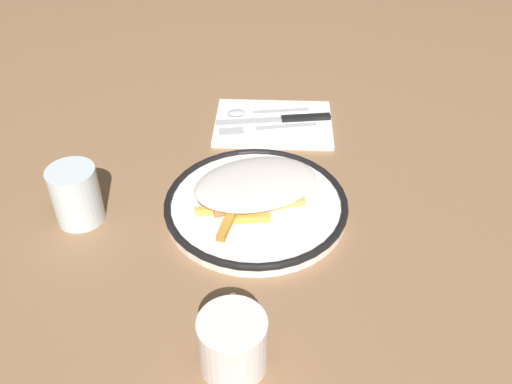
{
  "coord_description": "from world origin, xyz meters",
  "views": [
    {
      "loc": [
        -0.62,
        0.02,
        0.54
      ],
      "look_at": [
        0.0,
        0.0,
        0.04
      ],
      "focal_mm": 38.61,
      "sensor_mm": 36.0,
      "label": 1
    }
  ],
  "objects": [
    {
      "name": "ground_plane",
      "position": [
        0.0,
        0.0,
        0.0
      ],
      "size": [
        2.6,
        2.6,
        0.0
      ],
      "primitive_type": "plane",
      "color": "#926A48"
    },
    {
      "name": "spoon",
      "position": [
        0.26,
        -0.0,
        0.01
      ],
      "size": [
        0.03,
        0.15,
        0.01
      ],
      "color": "silver",
      "rests_on": "napkin"
    },
    {
      "name": "coffee_mug",
      "position": [
        -0.26,
        0.03,
        0.04
      ],
      "size": [
        0.1,
        0.08,
        0.07
      ],
      "color": "white",
      "rests_on": "ground_plane"
    },
    {
      "name": "fries_heap",
      "position": [
        0.01,
        0.0,
        0.04
      ],
      "size": [
        0.19,
        0.21,
        0.04
      ],
      "color": "#EAA758",
      "rests_on": "plate"
    },
    {
      "name": "napkin",
      "position": [
        0.24,
        -0.04,
        0.01
      ],
      "size": [
        0.17,
        0.22,
        0.01
      ],
      "primitive_type": "cube",
      "rotation": [
        0.0,
        0.0,
        -0.07
      ],
      "color": "white",
      "rests_on": "ground_plane"
    },
    {
      "name": "plate",
      "position": [
        0.0,
        0.0,
        0.01
      ],
      "size": [
        0.27,
        0.27,
        0.02
      ],
      "color": "white",
      "rests_on": "ground_plane"
    },
    {
      "name": "water_glass",
      "position": [
        -0.01,
        0.26,
        0.04
      ],
      "size": [
        0.07,
        0.07,
        0.09
      ],
      "primitive_type": "cylinder",
      "color": "silver",
      "rests_on": "ground_plane"
    },
    {
      "name": "fork",
      "position": [
        0.21,
        -0.03,
        0.01
      ],
      "size": [
        0.04,
        0.18,
        0.01
      ],
      "color": "silver",
      "rests_on": "napkin"
    },
    {
      "name": "knife",
      "position": [
        0.24,
        -0.06,
        0.01
      ],
      "size": [
        0.03,
        0.21,
        0.01
      ],
      "color": "black",
      "rests_on": "napkin"
    }
  ]
}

